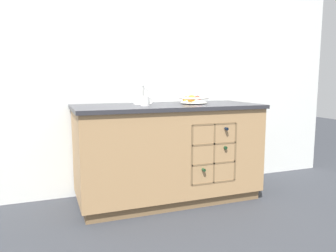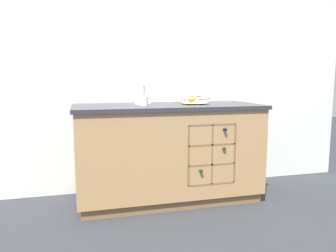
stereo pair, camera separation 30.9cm
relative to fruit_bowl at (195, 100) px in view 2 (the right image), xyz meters
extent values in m
plane|color=#2D3035|center=(-0.28, -0.03, -0.96)|extent=(14.00, 14.00, 0.00)
cube|color=silver|center=(-0.28, 0.38, 0.31)|extent=(4.40, 0.06, 2.55)
cube|color=brown|center=(-0.28, -0.03, -0.92)|extent=(1.65, 0.63, 0.09)
cube|color=tan|center=(-0.28, -0.03, -0.47)|extent=(1.71, 0.69, 0.79)
cube|color=#2D2D33|center=(-0.28, -0.03, -0.06)|extent=(1.75, 0.73, 0.03)
cube|color=brown|center=(0.03, -0.28, -0.46)|extent=(0.44, 0.01, 0.53)
cube|color=brown|center=(-0.19, -0.33, -0.46)|extent=(0.02, 0.10, 0.53)
cube|color=brown|center=(0.25, -0.33, -0.46)|extent=(0.02, 0.10, 0.53)
cube|color=brown|center=(0.03, -0.33, -0.73)|extent=(0.44, 0.10, 0.02)
cube|color=brown|center=(0.03, -0.33, -0.55)|extent=(0.44, 0.10, 0.02)
cube|color=brown|center=(0.03, -0.33, -0.38)|extent=(0.44, 0.10, 0.02)
cube|color=brown|center=(0.03, -0.33, -0.20)|extent=(0.44, 0.10, 0.02)
cube|color=brown|center=(0.03, -0.33, -0.46)|extent=(0.02, 0.10, 0.53)
cylinder|color=#19381E|center=(-0.08, -0.23, -0.60)|extent=(0.07, 0.19, 0.07)
cylinder|color=#19381E|center=(-0.08, -0.37, -0.60)|extent=(0.03, 0.08, 0.03)
cylinder|color=#19381E|center=(0.14, -0.22, -0.42)|extent=(0.08, 0.19, 0.08)
cylinder|color=#19381E|center=(0.14, -0.36, -0.42)|extent=(0.03, 0.08, 0.03)
cylinder|color=black|center=(0.14, -0.23, -0.24)|extent=(0.07, 0.20, 0.07)
cylinder|color=black|center=(0.14, -0.37, -0.24)|extent=(0.03, 0.08, 0.03)
cylinder|color=silver|center=(0.01, 0.00, -0.04)|extent=(0.13, 0.13, 0.01)
cone|color=silver|center=(0.01, 0.00, 0.00)|extent=(0.27, 0.27, 0.06)
torus|color=silver|center=(0.01, 0.00, 0.01)|extent=(0.29, 0.29, 0.02)
sphere|color=#7FA838|center=(-0.01, 0.02, 0.00)|extent=(0.08, 0.08, 0.08)
sphere|color=gold|center=(-0.06, 0.03, 0.00)|extent=(0.06, 0.06, 0.06)
sphere|color=red|center=(0.03, -0.02, 0.00)|extent=(0.07, 0.07, 0.07)
sphere|color=orange|center=(-0.05, -0.05, 0.00)|extent=(0.08, 0.08, 0.08)
cylinder|color=white|center=(-0.52, 0.11, 0.05)|extent=(0.10, 0.10, 0.18)
torus|color=white|center=(-0.52, 0.11, 0.14)|extent=(0.11, 0.11, 0.01)
torus|color=white|center=(-0.47, 0.11, 0.06)|extent=(0.11, 0.01, 0.11)
cylinder|color=white|center=(-0.52, -0.09, 0.00)|extent=(0.08, 0.08, 0.08)
torus|color=white|center=(-0.48, -0.09, 0.00)|extent=(0.07, 0.01, 0.07)
camera|label=1|loc=(-1.37, -2.90, 0.18)|focal=35.00mm
camera|label=2|loc=(-1.07, -3.00, 0.18)|focal=35.00mm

